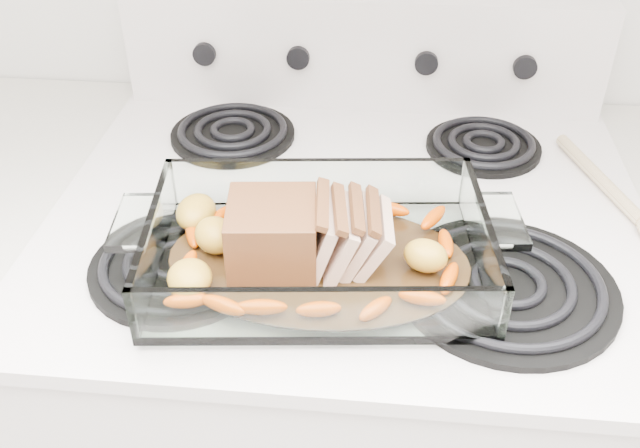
# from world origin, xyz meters

# --- Properties ---
(electric_range) EXTENTS (0.78, 0.70, 1.12)m
(electric_range) POSITION_xyz_m (0.00, 1.66, 0.48)
(electric_range) COLOR silver
(electric_range) RESTS_ON ground
(baking_dish) EXTENTS (0.38, 0.25, 0.07)m
(baking_dish) POSITION_xyz_m (-0.03, 1.50, 0.96)
(baking_dish) COLOR white
(baking_dish) RESTS_ON electric_range
(pork_roast) EXTENTS (0.18, 0.10, 0.08)m
(pork_roast) POSITION_xyz_m (-0.05, 1.50, 0.99)
(pork_roast) COLOR brown
(pork_roast) RESTS_ON baking_dish
(roast_vegetables) EXTENTS (0.33, 0.18, 0.04)m
(roast_vegetables) POSITION_xyz_m (-0.03, 1.54, 0.97)
(roast_vegetables) COLOR #C84C00
(roast_vegetables) RESTS_ON baking_dish
(wooden_spoon) EXTENTS (0.12, 0.26, 0.02)m
(wooden_spoon) POSITION_xyz_m (0.37, 1.67, 0.95)
(wooden_spoon) COLOR beige
(wooden_spoon) RESTS_ON electric_range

